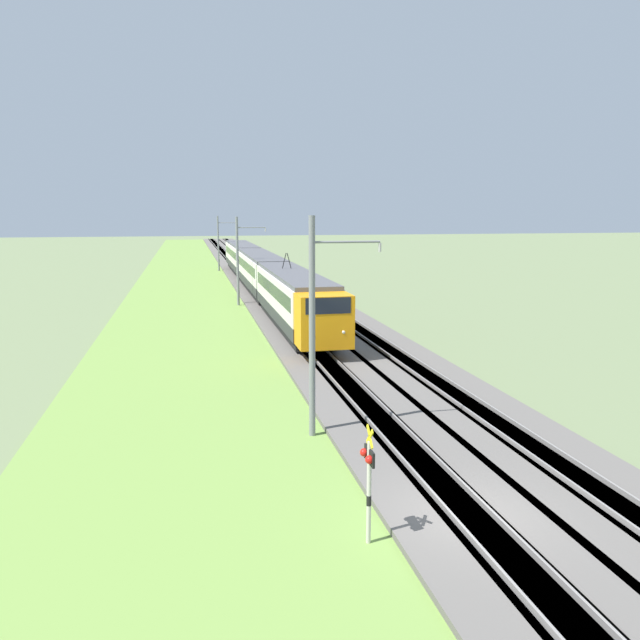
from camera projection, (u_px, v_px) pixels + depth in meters
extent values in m
plane|color=#6B7A51|center=(469.00, 525.00, 16.04)|extent=(400.00, 400.00, 0.00)
cube|color=#605B56|center=(256.00, 289.00, 64.20)|extent=(240.00, 4.40, 0.30)
cube|color=#605B56|center=(295.00, 288.00, 65.04)|extent=(240.00, 4.40, 0.30)
cube|color=#4C4238|center=(256.00, 289.00, 64.20)|extent=(240.00, 1.57, 0.30)
cube|color=gray|center=(251.00, 287.00, 64.05)|extent=(240.00, 0.07, 0.15)
cube|color=gray|center=(261.00, 286.00, 64.27)|extent=(240.00, 0.07, 0.15)
cube|color=#4C4238|center=(295.00, 288.00, 65.04)|extent=(240.00, 1.57, 0.30)
cube|color=gray|center=(290.00, 286.00, 64.89)|extent=(240.00, 0.07, 0.15)
cube|color=gray|center=(300.00, 285.00, 65.11)|extent=(240.00, 0.07, 0.15)
cube|color=olive|center=(190.00, 291.00, 62.85)|extent=(240.00, 11.92, 0.12)
cube|color=orange|center=(324.00, 321.00, 32.44)|extent=(2.04, 2.81, 2.76)
cube|color=black|center=(325.00, 304.00, 31.98)|extent=(1.47, 2.34, 0.83)
sphere|color=#F2EAC6|center=(312.00, 333.00, 31.41)|extent=(0.20, 0.20, 0.20)
sphere|color=#F2EAC6|center=(343.00, 332.00, 31.74)|extent=(0.20, 0.20, 0.20)
cube|color=#2D2D33|center=(293.00, 311.00, 41.93)|extent=(17.30, 2.93, 0.77)
cube|color=silver|center=(293.00, 291.00, 41.69)|extent=(17.30, 2.93, 1.99)
cube|color=black|center=(293.00, 288.00, 41.66)|extent=(15.92, 2.95, 0.84)
cube|color=#515156|center=(293.00, 274.00, 41.50)|extent=(17.30, 2.69, 0.25)
cube|color=black|center=(293.00, 321.00, 42.04)|extent=(16.43, 2.49, 0.55)
cylinder|color=black|center=(304.00, 339.00, 35.30)|extent=(0.86, 0.12, 0.86)
cylinder|color=black|center=(322.00, 338.00, 35.52)|extent=(0.86, 0.12, 0.86)
cube|color=#2D2D33|center=(261.00, 281.00, 60.16)|extent=(19.34, 2.93, 0.77)
cube|color=silver|center=(260.00, 267.00, 59.92)|extent=(19.34, 2.93, 1.99)
cube|color=black|center=(260.00, 265.00, 59.89)|extent=(17.80, 2.95, 0.84)
cube|color=#515156|center=(260.00, 255.00, 59.73)|extent=(19.34, 2.69, 0.25)
cube|color=black|center=(261.00, 288.00, 60.27)|extent=(18.38, 2.49, 0.55)
cube|color=#2D2D33|center=(242.00, 264.00, 79.38)|extent=(19.34, 2.93, 0.77)
cube|color=silver|center=(242.00, 253.00, 79.14)|extent=(19.34, 2.93, 1.99)
cube|color=black|center=(242.00, 252.00, 79.11)|extent=(17.80, 2.95, 0.84)
cube|color=#515156|center=(242.00, 244.00, 78.95)|extent=(19.34, 2.69, 0.25)
cube|color=black|center=(242.00, 269.00, 79.49)|extent=(18.38, 2.49, 0.55)
cylinder|color=black|center=(284.00, 261.00, 43.85)|extent=(0.06, 0.33, 1.08)
cylinder|color=black|center=(289.00, 261.00, 43.92)|extent=(0.06, 0.33, 1.08)
cube|color=black|center=(313.00, 353.00, 35.56)|extent=(0.10, 0.10, 0.00)
cylinder|color=beige|center=(369.00, 495.00, 14.77)|extent=(0.11, 0.11, 2.67)
cylinder|color=black|center=(369.00, 500.00, 14.79)|extent=(0.12, 0.12, 0.25)
cube|color=black|center=(369.00, 456.00, 14.60)|extent=(0.70, 0.06, 0.36)
sphere|color=red|center=(369.00, 460.00, 14.37)|extent=(0.20, 0.20, 0.20)
sphere|color=red|center=(364.00, 452.00, 14.80)|extent=(0.20, 0.20, 0.20)
cube|color=yellow|center=(370.00, 437.00, 14.52)|extent=(0.49, 0.03, 0.49)
cube|color=yellow|center=(370.00, 437.00, 14.52)|extent=(0.49, 0.03, 0.49)
cylinder|color=slate|center=(312.00, 330.00, 21.54)|extent=(0.22, 0.22, 7.85)
cylinder|color=slate|center=(346.00, 242.00, 21.27)|extent=(0.08, 2.40, 0.08)
cylinder|color=#B2ADA8|center=(380.00, 247.00, 21.55)|extent=(0.10, 0.10, 0.30)
cylinder|color=slate|center=(238.00, 262.00, 52.45)|extent=(0.22, 0.22, 7.57)
cylinder|color=slate|center=(251.00, 227.00, 52.21)|extent=(0.08, 2.40, 0.08)
cylinder|color=#B2ADA8|center=(265.00, 230.00, 52.49)|extent=(0.10, 0.10, 0.30)
cylinder|color=slate|center=(218.00, 244.00, 83.36)|extent=(0.22, 0.22, 7.44)
cylinder|color=slate|center=(227.00, 223.00, 83.12)|extent=(0.08, 2.40, 0.08)
cylinder|color=#B2ADA8|center=(236.00, 224.00, 83.40)|extent=(0.10, 0.10, 0.30)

